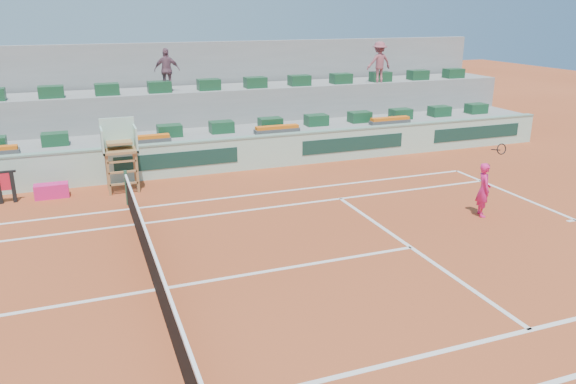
# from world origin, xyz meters

# --- Properties ---
(ground) EXTENTS (90.00, 90.00, 0.00)m
(ground) POSITION_xyz_m (0.00, 0.00, 0.00)
(ground) COLOR #9D3F1E
(ground) RESTS_ON ground
(seating_tier_lower) EXTENTS (36.00, 4.00, 1.20)m
(seating_tier_lower) POSITION_xyz_m (0.00, 10.70, 0.60)
(seating_tier_lower) COLOR gray
(seating_tier_lower) RESTS_ON ground
(seating_tier_upper) EXTENTS (36.00, 2.40, 2.60)m
(seating_tier_upper) POSITION_xyz_m (0.00, 12.30, 1.30)
(seating_tier_upper) COLOR gray
(seating_tier_upper) RESTS_ON ground
(stadium_back_wall) EXTENTS (36.00, 0.40, 4.40)m
(stadium_back_wall) POSITION_xyz_m (0.00, 13.90, 2.20)
(stadium_back_wall) COLOR gray
(stadium_back_wall) RESTS_ON ground
(player_bag) EXTENTS (1.03, 0.46, 0.46)m
(player_bag) POSITION_xyz_m (-2.21, 7.50, 0.23)
(player_bag) COLOR #E91E72
(player_bag) RESTS_ON ground
(spectator_mid) EXTENTS (1.07, 0.64, 1.71)m
(spectator_mid) POSITION_xyz_m (2.36, 11.79, 3.45)
(spectator_mid) COLOR #7B5262
(spectator_mid) RESTS_ON seating_tier_upper
(spectator_right) EXTENTS (1.19, 0.71, 1.80)m
(spectator_right) POSITION_xyz_m (11.75, 11.47, 3.50)
(spectator_right) COLOR #954A52
(spectator_right) RESTS_ON seating_tier_upper
(court_lines) EXTENTS (23.89, 11.09, 0.01)m
(court_lines) POSITION_xyz_m (0.00, 0.00, 0.01)
(court_lines) COLOR silver
(court_lines) RESTS_ON ground
(tennis_net) EXTENTS (0.10, 11.97, 1.10)m
(tennis_net) POSITION_xyz_m (0.00, 0.00, 0.53)
(tennis_net) COLOR black
(tennis_net) RESTS_ON ground
(advertising_hoarding) EXTENTS (36.00, 0.34, 1.26)m
(advertising_hoarding) POSITION_xyz_m (0.02, 8.50, 0.63)
(advertising_hoarding) COLOR #A7D3BC
(advertising_hoarding) RESTS_ON ground
(umpire_chair) EXTENTS (1.10, 0.90, 2.40)m
(umpire_chair) POSITION_xyz_m (0.00, 7.50, 1.54)
(umpire_chair) COLOR olive
(umpire_chair) RESTS_ON ground
(seat_row_lower) EXTENTS (32.90, 0.60, 0.44)m
(seat_row_lower) POSITION_xyz_m (0.00, 9.80, 1.42)
(seat_row_lower) COLOR #174728
(seat_row_lower) RESTS_ON seating_tier_lower
(seat_row_upper) EXTENTS (32.90, 0.60, 0.44)m
(seat_row_upper) POSITION_xyz_m (0.00, 11.70, 2.82)
(seat_row_upper) COLOR #174728
(seat_row_upper) RESTS_ON seating_tier_upper
(flower_planters) EXTENTS (26.80, 0.36, 0.28)m
(flower_planters) POSITION_xyz_m (-1.50, 9.00, 1.33)
(flower_planters) COLOR #4A4A4A
(flower_planters) RESTS_ON seating_tier_lower
(towel_rack) EXTENTS (0.67, 0.11, 1.03)m
(towel_rack) POSITION_xyz_m (-3.49, 7.43, 0.60)
(towel_rack) COLOR black
(towel_rack) RESTS_ON ground
(tennis_player) EXTENTS (0.58, 0.90, 2.28)m
(tennis_player) POSITION_xyz_m (9.60, 1.29, 0.81)
(tennis_player) COLOR #E91E72
(tennis_player) RESTS_ON ground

